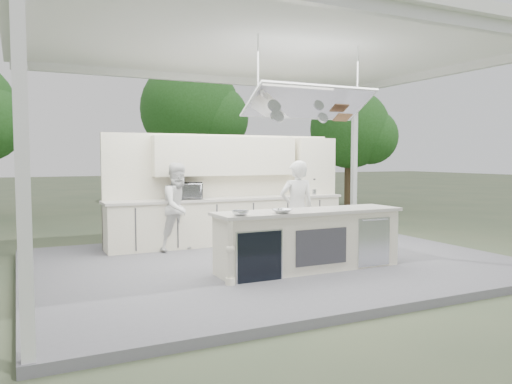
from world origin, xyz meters
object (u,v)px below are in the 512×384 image
demo_island (308,240)px  back_counter (229,220)px  head_chef (297,209)px  sous_chef (179,207)px

demo_island → back_counter: 2.82m
back_counter → head_chef: 1.96m
demo_island → sous_chef: 2.83m
demo_island → sous_chef: sous_chef is taller
demo_island → head_chef: 1.09m
back_counter → sous_chef: bearing=-163.4°
demo_island → sous_chef: bearing=118.7°
back_counter → sous_chef: (-1.17, -0.35, 0.36)m
demo_island → head_chef: bearing=69.9°
back_counter → sous_chef: size_ratio=3.03×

